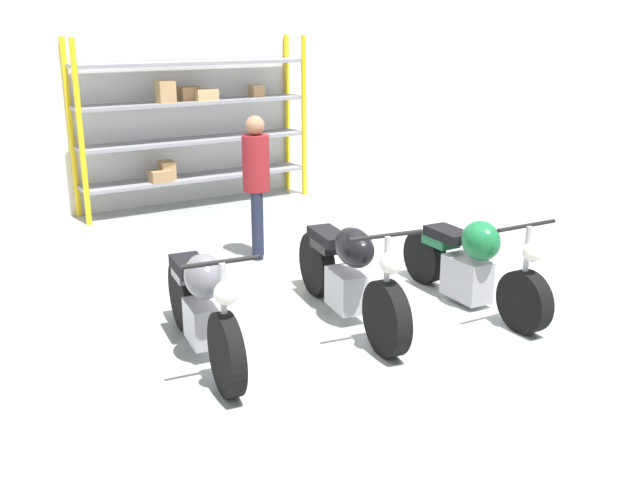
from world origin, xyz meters
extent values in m
plane|color=#9EA3A0|center=(0.00, 0.00, 0.00)|extent=(30.00, 30.00, 0.00)
cube|color=white|center=(0.00, 5.36, 1.80)|extent=(30.00, 0.08, 3.60)
cylinder|color=yellow|center=(-1.15, 4.72, 1.27)|extent=(0.08, 0.08, 2.54)
cylinder|color=yellow|center=(2.38, 4.72, 1.27)|extent=(0.08, 0.08, 2.54)
cylinder|color=yellow|center=(-1.15, 5.27, 1.27)|extent=(0.08, 0.08, 2.54)
cylinder|color=yellow|center=(2.38, 5.27, 1.27)|extent=(0.08, 0.08, 2.54)
cube|color=gray|center=(0.61, 4.99, 0.44)|extent=(3.53, 0.55, 0.05)
cube|color=gray|center=(0.61, 4.99, 1.01)|extent=(3.53, 0.55, 0.05)
cube|color=gray|center=(0.61, 4.99, 1.58)|extent=(3.53, 0.55, 0.05)
cube|color=gray|center=(0.61, 4.99, 2.16)|extent=(3.53, 0.55, 0.05)
cube|color=tan|center=(0.14, 4.88, 1.77)|extent=(0.27, 0.21, 0.32)
cube|color=#A87F51|center=(-0.03, 4.86, 0.55)|extent=(0.31, 0.28, 0.17)
cube|color=tan|center=(1.69, 5.02, 1.70)|extent=(0.20, 0.20, 0.19)
cube|color=tan|center=(0.13, 4.98, 0.60)|extent=(0.23, 0.32, 0.27)
cube|color=tan|center=(0.78, 4.92, 1.69)|extent=(0.34, 0.24, 0.16)
cube|color=#A87F51|center=(0.57, 5.07, 1.71)|extent=(0.30, 0.28, 0.20)
cylinder|color=black|center=(-1.52, -0.71, 0.33)|extent=(0.20, 0.67, 0.66)
cylinder|color=black|center=(-1.34, 0.65, 0.33)|extent=(0.20, 0.67, 0.66)
cube|color=#ADADB2|center=(-1.42, 0.02, 0.30)|extent=(0.27, 0.44, 0.35)
ellipsoid|color=slate|center=(-1.44, -0.15, 0.77)|extent=(0.36, 0.47, 0.36)
cube|color=black|center=(-1.38, 0.32, 0.71)|extent=(0.32, 0.51, 0.10)
cube|color=slate|center=(-1.37, 0.41, 0.62)|extent=(0.26, 0.36, 0.12)
cylinder|color=#ADADB2|center=(-1.51, -0.69, 0.69)|extent=(0.06, 0.06, 0.72)
sphere|color=silver|center=(-1.52, -0.76, 0.84)|extent=(0.18, 0.18, 0.18)
cylinder|color=black|center=(-1.51, -0.66, 1.05)|extent=(0.61, 0.12, 0.04)
cylinder|color=black|center=(-0.08, -0.79, 0.33)|extent=(0.24, 0.67, 0.66)
cylinder|color=black|center=(0.17, 0.73, 0.33)|extent=(0.24, 0.67, 0.66)
cube|color=#ADADB2|center=(0.05, 0.02, 0.30)|extent=(0.32, 0.48, 0.37)
ellipsoid|color=black|center=(0.03, -0.15, 0.77)|extent=(0.39, 0.59, 0.36)
cube|color=black|center=(0.12, 0.42, 0.71)|extent=(0.34, 0.60, 0.10)
cube|color=black|center=(0.12, 0.47, 0.62)|extent=(0.27, 0.42, 0.12)
cylinder|color=#ADADB2|center=(-0.08, -0.77, 0.69)|extent=(0.06, 0.06, 0.72)
sphere|color=silver|center=(-0.09, -0.84, 0.84)|extent=(0.19, 0.19, 0.19)
cylinder|color=black|center=(-0.07, -0.74, 1.05)|extent=(0.67, 0.14, 0.04)
cylinder|color=black|center=(1.27, -1.08, 0.29)|extent=(0.18, 0.59, 0.58)
cylinder|color=black|center=(1.35, 0.42, 0.29)|extent=(0.18, 0.59, 0.58)
cube|color=#ADADB2|center=(1.32, -0.28, 0.26)|extent=(0.30, 0.52, 0.42)
ellipsoid|color=#196B38|center=(1.31, -0.45, 0.70)|extent=(0.36, 0.45, 0.39)
cube|color=black|center=(1.33, 0.04, 0.64)|extent=(0.30, 0.52, 0.10)
cube|color=#196B38|center=(1.34, 0.16, 0.55)|extent=(0.25, 0.37, 0.12)
cylinder|color=#ADADB2|center=(1.27, -1.06, 0.64)|extent=(0.05, 0.05, 0.71)
sphere|color=silver|center=(1.27, -1.13, 0.78)|extent=(0.18, 0.18, 0.18)
cylinder|color=black|center=(1.28, -1.03, 1.00)|extent=(0.67, 0.07, 0.04)
cylinder|color=#1E2338|center=(0.25, 2.23, 0.41)|extent=(0.13, 0.13, 0.83)
cylinder|color=#1E2338|center=(0.16, 2.08, 0.41)|extent=(0.13, 0.13, 0.83)
cylinder|color=maroon|center=(0.21, 2.15, 1.15)|extent=(0.44, 0.44, 0.65)
sphere|color=#9E7051|center=(0.21, 2.15, 1.59)|extent=(0.22, 0.22, 0.22)
camera|label=1|loc=(-3.49, -5.22, 2.71)|focal=40.00mm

